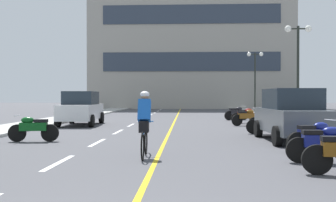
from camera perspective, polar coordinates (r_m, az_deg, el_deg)
name	(u,v)px	position (r m, az deg, el deg)	size (l,w,h in m)	color
ground_plane	(170,122)	(24.10, 0.34, -3.01)	(140.00, 140.00, 0.00)	#47474C
curb_left	(69,118)	(28.28, -14.15, -2.36)	(2.40, 72.00, 0.12)	#A8A8A3
curb_right	(278,118)	(27.78, 15.63, -2.42)	(2.40, 72.00, 0.12)	#A8A8A3
lane_dash_1	(59,163)	(9.64, -15.58, -8.62)	(0.14, 2.20, 0.01)	silver
lane_dash_2	(97,143)	(13.46, -10.21, -5.95)	(0.14, 2.20, 0.01)	silver
lane_dash_3	(118,132)	(17.36, -7.25, -4.45)	(0.14, 2.20, 0.01)	silver
lane_dash_4	(131,125)	(21.30, -5.39, -3.50)	(0.14, 2.20, 0.01)	silver
lane_dash_5	(140,120)	(25.25, -4.11, -2.84)	(0.14, 2.20, 0.01)	silver
lane_dash_6	(146,117)	(29.22, -3.18, -2.36)	(0.14, 2.20, 0.01)	silver
lane_dash_7	(151,115)	(33.20, -2.48, -1.99)	(0.14, 2.20, 0.01)	silver
lane_dash_8	(155,113)	(37.18, -1.92, -1.70)	(0.14, 2.20, 0.01)	silver
lane_dash_9	(158,111)	(41.17, -1.47, -1.47)	(0.14, 2.20, 0.01)	silver
lane_dash_10	(160,110)	(45.16, -1.11, -1.28)	(0.14, 2.20, 0.01)	silver
lane_dash_11	(163,109)	(49.15, -0.80, -1.12)	(0.14, 2.20, 0.01)	silver
centre_line_yellow	(176,119)	(27.08, 1.13, -2.60)	(0.12, 66.00, 0.01)	gold
office_building	(191,36)	(53.14, 3.30, 9.44)	(25.74, 9.09, 19.29)	#9E998E
street_lamp_mid	(298,52)	(22.76, 18.36, 6.78)	(1.46, 0.36, 5.31)	black
street_lamp_far	(255,69)	(36.49, 12.53, 4.61)	(1.46, 0.36, 5.43)	black
parked_car_near	(291,115)	(14.24, 17.48, -1.93)	(2.02, 4.25, 1.82)	black
parked_car_mid	(81,108)	(21.66, -12.51, -1.02)	(2.05, 4.26, 1.82)	black
motorcycle_2	(323,143)	(9.86, 21.63, -5.68)	(1.70, 0.60, 0.92)	black
motorcycle_3	(315,136)	(11.43, 20.55, -4.80)	(1.65, 0.77, 0.92)	black
motorcycle_4	(33,128)	(14.21, -18.99, -3.73)	(1.70, 0.60, 0.92)	black
motorcycle_5	(267,123)	(16.61, 14.24, -3.08)	(1.70, 0.60, 0.92)	black
motorcycle_6	(267,120)	(18.53, 14.23, -2.69)	(1.70, 0.60, 0.92)	black
motorcycle_7	(247,117)	(21.22, 11.35, -2.25)	(1.64, 0.80, 0.92)	black
motorcycle_8	(245,115)	(23.12, 11.18, -2.01)	(1.69, 0.61, 0.92)	black
motorcycle_9	(237,113)	(26.10, 9.94, -1.70)	(1.63, 0.81, 0.92)	black
cyclist_rider	(144,122)	(10.06, -3.46, -3.13)	(0.42, 1.77, 1.71)	black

